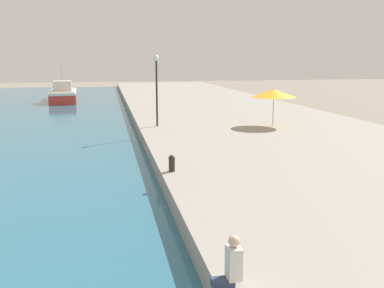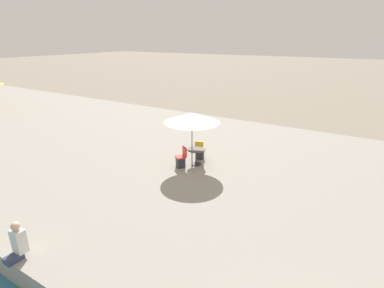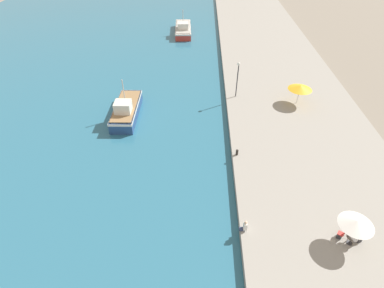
% 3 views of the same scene
% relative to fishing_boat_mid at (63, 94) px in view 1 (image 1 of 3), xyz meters
% --- Properties ---
extents(quay_promenade, '(16.00, 90.00, 0.70)m').
position_rel_fishing_boat_mid_xyz_m(quay_promenade, '(15.02, -17.39, -0.55)').
color(quay_promenade, gray).
rests_on(quay_promenade, ground_plane).
extents(fishing_boat_mid, '(3.48, 9.45, 4.39)m').
position_rel_fishing_boat_mid_xyz_m(fishing_boat_mid, '(0.00, 0.00, 0.00)').
color(fishing_boat_mid, red).
rests_on(fishing_boat_mid, water_basin).
extents(cafe_umbrella_white, '(2.86, 2.86, 2.39)m').
position_rel_fishing_boat_mid_xyz_m(cafe_umbrella_white, '(15.69, -27.01, 1.93)').
color(cafe_umbrella_white, '#B7B7B7').
rests_on(cafe_umbrella_white, quay_promenade).
extents(person_at_quay, '(0.56, 0.36, 1.03)m').
position_rel_fishing_boat_mid_xyz_m(person_at_quay, '(7.30, -45.90, 0.26)').
color(person_at_quay, '#333D5B').
rests_on(person_at_quay, quay_promenade).
extents(mooring_bollard, '(0.26, 0.26, 0.65)m').
position_rel_fishing_boat_mid_xyz_m(mooring_bollard, '(7.47, -37.17, 0.15)').
color(mooring_bollard, '#2D2823').
rests_on(mooring_bollard, quay_promenade).
extents(lamppost, '(0.36, 0.36, 4.56)m').
position_rel_fishing_boat_mid_xyz_m(lamppost, '(8.24, -25.65, 2.89)').
color(lamppost, '#232328').
rests_on(lamppost, quay_promenade).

